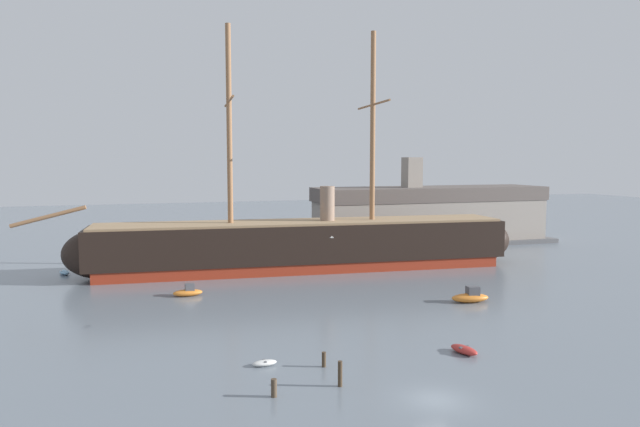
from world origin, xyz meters
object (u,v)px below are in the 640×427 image
(dinghy_foreground_right, at_px, (464,350))
(motorboat_mid_right, at_px, (470,297))
(mooring_piling_nearest, at_px, (324,359))
(motorboat_far_right, at_px, (438,253))
(dinghy_far_left, at_px, (64,272))
(tall_ship, at_px, (303,244))
(dockside_warehouse_right, at_px, (430,215))
(mooring_piling_right_pair, at_px, (340,374))
(dinghy_foreground_left, at_px, (265,363))
(mooring_piling_left_pair, at_px, (274,388))
(motorboat_alongside_bow, at_px, (188,292))
(seagull_in_flight, at_px, (332,237))

(dinghy_foreground_right, relative_size, motorboat_mid_right, 0.65)
(mooring_piling_nearest, bearing_deg, motorboat_far_right, 51.22)
(dinghy_foreground_right, distance_m, dinghy_far_left, 61.99)
(tall_ship, relative_size, dockside_warehouse_right, 1.49)
(mooring_piling_nearest, xyz_separation_m, mooring_piling_right_pair, (-0.15, -4.30, 0.36))
(tall_ship, distance_m, dinghy_foreground_left, 42.48)
(dinghy_foreground_left, height_order, motorboat_far_right, motorboat_far_right)
(mooring_piling_right_pair, bearing_deg, dinghy_foreground_right, 15.42)
(mooring_piling_nearest, height_order, mooring_piling_left_pair, mooring_piling_left_pair)
(dinghy_far_left, relative_size, motorboat_far_right, 0.61)
(mooring_piling_left_pair, bearing_deg, dinghy_foreground_right, 12.14)
(motorboat_far_right, bearing_deg, mooring_piling_nearest, -128.78)
(mooring_piling_left_pair, xyz_separation_m, dockside_warehouse_right, (48.44, 64.96, 5.12))
(dinghy_foreground_right, bearing_deg, dinghy_foreground_left, 171.92)
(dinghy_foreground_right, xyz_separation_m, dinghy_far_left, (-37.43, 49.41, -0.02))
(dinghy_far_left, bearing_deg, mooring_piling_nearest, -63.19)
(dockside_warehouse_right, bearing_deg, mooring_piling_left_pair, -126.71)
(mooring_piling_right_pair, bearing_deg, dinghy_foreground_left, 126.41)
(motorboat_mid_right, distance_m, dinghy_far_left, 58.78)
(mooring_piling_left_pair, bearing_deg, tall_ship, 71.01)
(mooring_piling_left_pair, xyz_separation_m, mooring_piling_right_pair, (5.21, 0.33, 0.32))
(motorboat_alongside_bow, xyz_separation_m, seagull_in_flight, (12.27, -19.52, 8.88))
(mooring_piling_right_pair, height_order, dockside_warehouse_right, dockside_warehouse_right)
(tall_ship, height_order, seagull_in_flight, tall_ship)
(dinghy_foreground_left, distance_m, motorboat_mid_right, 31.30)
(motorboat_mid_right, xyz_separation_m, dinghy_far_left, (-48.27, 33.54, -0.35))
(tall_ship, bearing_deg, dinghy_far_left, 168.11)
(motorboat_alongside_bow, height_order, motorboat_far_right, motorboat_far_right)
(dinghy_foreground_left, relative_size, seagull_in_flight, 2.00)
(mooring_piling_right_pair, xyz_separation_m, dockside_warehouse_right, (43.23, 64.63, 4.81))
(dinghy_far_left, bearing_deg, motorboat_far_right, -3.44)
(motorboat_mid_right, height_order, motorboat_alongside_bow, motorboat_mid_right)
(dinghy_foreground_right, height_order, motorboat_far_right, motorboat_far_right)
(dinghy_foreground_left, xyz_separation_m, mooring_piling_right_pair, (4.47, -6.06, 0.74))
(motorboat_alongside_bow, distance_m, mooring_piling_left_pair, 33.70)
(motorboat_far_right, bearing_deg, motorboat_alongside_bow, -160.12)
(tall_ship, relative_size, seagull_in_flight, 72.97)
(motorboat_far_right, height_order, seagull_in_flight, seagull_in_flight)
(motorboat_alongside_bow, relative_size, dinghy_far_left, 1.23)
(motorboat_far_right, bearing_deg, dockside_warehouse_right, 65.71)
(motorboat_far_right, distance_m, mooring_piling_right_pair, 61.26)
(tall_ship, distance_m, seagull_in_flight, 33.00)
(tall_ship, height_order, motorboat_alongside_bow, tall_ship)
(dinghy_foreground_right, height_order, dockside_warehouse_right, dockside_warehouse_right)
(motorboat_mid_right, bearing_deg, mooring_piling_right_pair, -140.77)
(dinghy_far_left, height_order, mooring_piling_left_pair, mooring_piling_left_pair)
(motorboat_alongside_bow, distance_m, dockside_warehouse_right, 60.46)
(dinghy_foreground_left, height_order, dinghy_foreground_right, dinghy_foreground_right)
(mooring_piling_right_pair, bearing_deg, tall_ship, 76.91)
(mooring_piling_left_pair, distance_m, seagull_in_flight, 18.99)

